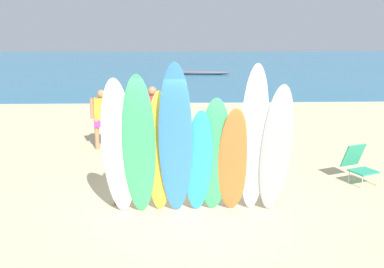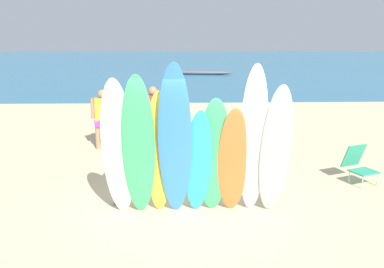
% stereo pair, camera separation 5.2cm
% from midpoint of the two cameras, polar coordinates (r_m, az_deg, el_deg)
% --- Properties ---
extents(ground, '(60.00, 60.00, 0.00)m').
position_cam_midpoint_polar(ground, '(22.30, -1.37, 4.97)').
color(ground, '#D3BC8C').
extents(ocean_water, '(60.00, 40.00, 0.02)m').
position_cam_midpoint_polar(ocean_water, '(39.75, -1.79, 8.73)').
color(ocean_water, teal).
rests_on(ocean_water, ground).
extents(surfboard_rack, '(3.10, 0.07, 0.69)m').
position_cam_midpoint_polar(surfboard_rack, '(8.51, 0.14, -5.39)').
color(surfboard_rack, brown).
rests_on(surfboard_rack, ground).
extents(surfboard_white_0, '(0.60, 0.64, 2.51)m').
position_cam_midpoint_polar(surfboard_white_0, '(7.82, -9.45, -1.86)').
color(surfboard_white_0, white).
rests_on(surfboard_white_0, ground).
extents(surfboard_green_1, '(0.59, 0.69, 2.58)m').
position_cam_midpoint_polar(surfboard_green_1, '(7.74, -6.90, -1.69)').
color(surfboard_green_1, '#38B266').
rests_on(surfboard_green_1, ground).
extents(surfboard_yellow_2, '(0.50, 0.61, 2.29)m').
position_cam_midpoint_polar(surfboard_yellow_2, '(7.86, -4.30, -2.48)').
color(surfboard_yellow_2, yellow).
rests_on(surfboard_yellow_2, ground).
extents(surfboard_blue_3, '(0.59, 0.90, 2.78)m').
position_cam_midpoint_polar(surfboard_blue_3, '(7.59, -2.29, -1.10)').
color(surfboard_blue_3, '#337AD1').
rests_on(surfboard_blue_3, ground).
extents(surfboard_teal_4, '(0.53, 0.62, 1.97)m').
position_cam_midpoint_polar(surfboard_teal_4, '(7.88, 0.68, -3.61)').
color(surfboard_teal_4, '#289EC6').
rests_on(surfboard_teal_4, ground).
extents(surfboard_green_5, '(0.58, 0.56, 2.16)m').
position_cam_midpoint_polar(surfboard_green_5, '(7.93, 2.67, -2.82)').
color(surfboard_green_5, '#38B266').
rests_on(surfboard_green_5, ground).
extents(surfboard_orange_6, '(0.55, 0.55, 1.99)m').
position_cam_midpoint_polar(surfboard_orange_6, '(7.96, 5.08, -3.41)').
color(surfboard_orange_6, orange).
rests_on(surfboard_orange_6, ground).
extents(surfboard_white_7, '(0.54, 0.76, 2.74)m').
position_cam_midpoint_polar(surfboard_white_7, '(7.83, 7.62, -0.91)').
color(surfboard_white_7, white).
rests_on(surfboard_white_7, ground).
extents(surfboard_grey_8, '(0.60, 0.68, 2.40)m').
position_cam_midpoint_polar(surfboard_grey_8, '(7.95, 10.37, -2.07)').
color(surfboard_grey_8, '#999EA3').
rests_on(surfboard_grey_8, ground).
extents(beachgoer_midbeach, '(0.61, 0.29, 1.64)m').
position_cam_midpoint_polar(beachgoer_midbeach, '(12.48, -11.39, 2.35)').
color(beachgoer_midbeach, '#9E704C').
rests_on(beachgoer_midbeach, ground).
extents(beachgoer_near_rack, '(0.41, 0.50, 1.58)m').
position_cam_midpoint_polar(beachgoer_near_rack, '(10.93, -7.69, 0.73)').
color(beachgoer_near_rack, beige).
rests_on(beachgoer_near_rack, ground).
extents(beachgoer_strolling, '(0.64, 0.33, 1.75)m').
position_cam_midpoint_polar(beachgoer_strolling, '(12.16, -5.12, 2.56)').
color(beachgoer_strolling, '#9E704C').
rests_on(beachgoer_strolling, ground).
extents(beach_chair_red, '(0.72, 0.81, 0.83)m').
position_cam_midpoint_polar(beach_chair_red, '(10.35, 20.08, -3.46)').
color(beach_chair_red, '#B7B7BC').
rests_on(beach_chair_red, ground).
extents(distant_boat, '(4.44, 1.35, 0.35)m').
position_cam_midpoint_polar(distant_boat, '(31.71, 0.76, 7.80)').
color(distant_boat, '#4C515B').
rests_on(distant_boat, ground).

